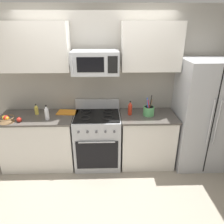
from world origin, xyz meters
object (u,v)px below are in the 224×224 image
Objects in this scene: microwave at (95,62)px; utensil_crock at (149,111)px; cutting_board at (68,112)px; fruit_basket at (7,119)px; range_oven at (98,139)px; bottle_vinegar at (47,113)px; apple_loose at (19,120)px; bottle_oil at (36,110)px; bottle_hot_sauce at (130,109)px; refrigerator at (202,115)px.

microwave reaches higher than utensil_crock.
cutting_board is (-1.35, 0.14, -0.07)m from utensil_crock.
cutting_board is at bearing 21.29° from fruit_basket.
bottle_vinegar reaches higher than range_oven.
range_oven is 1.00m from utensil_crock.
fruit_basket is at bearing 179.19° from apple_loose.
bottle_hot_sauce reaches higher than bottle_oil.
fruit_basket reaches higher than cutting_board.
refrigerator is 1.95m from microwave.
utensil_crock is at bearing 5.65° from apple_loose.
microwave is at bearing 10.35° from bottle_vinegar.
bottle_vinegar is at bearing -175.93° from utensil_crock.
microwave is (-0.00, 0.03, 1.30)m from range_oven.
utensil_crock is 2.05m from apple_loose.
apple_loose is at bearing -176.45° from refrigerator.
range_oven is 4.58× the size of bottle_vinegar.
microwave is 0.93m from bottle_hot_sauce.
bottle_oil is 0.75× the size of bottle_vinegar.
cutting_board is 0.51m from bottle_oil.
range_oven is 4.60× the size of bottle_hot_sauce.
utensil_crock reaches higher than fruit_basket.
bottle_oil reaches higher than cutting_board.
microwave is at bearing 178.23° from utensil_crock.
bottle_hot_sauce reaches higher than range_oven.
bottle_vinegar is (-2.53, -0.10, 0.11)m from refrigerator.
refrigerator is 7.65× the size of bottle_vinegar.
bottle_vinegar is (-1.63, -0.12, 0.03)m from utensil_crock.
fruit_basket is at bearing -170.71° from microwave.
bottle_hot_sauce is 1.00× the size of bottle_vinegar.
bottle_oil is at bearing 137.33° from bottle_vinegar.
apple_loose is at bearing -170.46° from range_oven.
bottle_vinegar is at bearing -177.81° from refrigerator.
bottle_hot_sauce is at bearing -2.32° from bottle_oil.
microwave is 3.95× the size of bottle_oil.
refrigerator is 2.76m from bottle_oil.
refrigerator is 2.54m from bottle_vinegar.
microwave reaches higher than bottle_hot_sauce.
refrigerator is at bearing -0.56° from range_oven.
bottle_oil is (0.18, 0.30, 0.04)m from apple_loose.
apple_loose is (-1.19, -0.20, 0.48)m from range_oven.
apple_loose is 1.75m from bottle_hot_sauce.
microwave is 1.46m from apple_loose.
bottle_hot_sauce reaches higher than cutting_board.
bottle_oil is (-1.86, 0.09, -0.00)m from utensil_crock.
fruit_basket is at bearing -176.71° from refrigerator.
microwave reaches higher than cutting_board.
refrigerator is 5.32× the size of utensil_crock.
apple_loose is at bearing -153.38° from cutting_board.
bottle_oil is (-2.76, 0.11, 0.08)m from refrigerator.
utensil_crock is 1.86m from bottle_oil.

